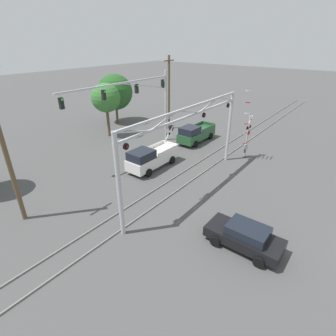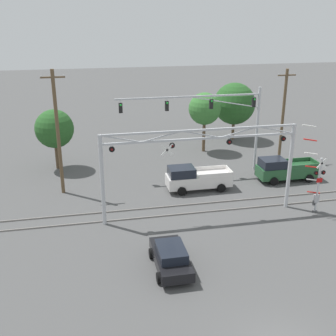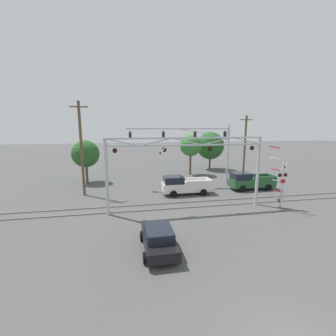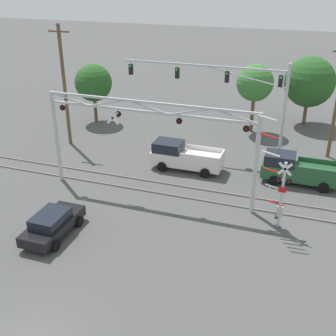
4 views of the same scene
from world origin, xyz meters
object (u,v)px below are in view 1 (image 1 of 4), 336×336
Objects in this scene: crossing_gantry at (188,135)px; pickup_truck_following at (196,134)px; background_tree_beyond_span at (106,98)px; traffic_signal_span at (144,97)px; pickup_truck_lead at (151,158)px; background_tree_far_left_verge at (115,92)px; crossing_signal_mast at (247,136)px; sedan_waiting at (245,236)px; utility_pole_left at (4,146)px; utility_pole_right at (169,93)px.

pickup_truck_following is (9.09, 4.99, -3.39)m from crossing_gantry.
background_tree_beyond_span is at bearing 72.52° from crossing_gantry.
traffic_signal_span is 2.42× the size of pickup_truck_lead.
crossing_signal_mast is at bearing -91.90° from background_tree_far_left_verge.
traffic_signal_span is 3.06× the size of sedan_waiting.
traffic_signal_span reaches higher than crossing_gantry.
traffic_signal_span is at bearing 48.00° from pickup_truck_lead.
background_tree_far_left_verge is (18.75, 11.69, -0.96)m from utility_pole_left.
pickup_truck_lead is 8.13m from pickup_truck_following.
background_tree_beyond_span is (4.49, 14.27, 0.13)m from crossing_gantry.
utility_pole_right is 7.77m from background_tree_beyond_span.
traffic_signal_span reaches higher than pickup_truck_lead.
background_tree_far_left_verge is at bearing 90.27° from pickup_truck_following.
crossing_gantry is 2.06× the size of crossing_signal_mast.
traffic_signal_span reaches higher than background_tree_beyond_span.
crossing_signal_mast is 10.67m from traffic_signal_span.
utility_pole_left reaches higher than pickup_truck_lead.
crossing_gantry is 2.14× the size of background_tree_far_left_verge.
background_tree_far_left_verge is (-2.23, 7.40, -0.44)m from utility_pole_right.
pickup_truck_lead is at bearing -8.60° from utility_pole_left.
utility_pole_right is at bearing 11.56° from utility_pole_left.
background_tree_far_left_verge is (4.53, 3.57, -0.38)m from background_tree_beyond_span.
utility_pole_left is 1.12× the size of utility_pole_right.
traffic_signal_span is 14.00m from utility_pole_left.
background_tree_far_left_verge is (8.06, 13.31, 3.13)m from pickup_truck_lead.
pickup_truck_following is (8.12, 0.45, -0.00)m from pickup_truck_lead.
pickup_truck_following is at bearing -63.69° from background_tree_beyond_span.
pickup_truck_following is 6.87m from utility_pole_right.
crossing_signal_mast is 9.46m from pickup_truck_lead.
crossing_signal_mast is at bearing -65.24° from traffic_signal_span.
traffic_signal_span is 1.45× the size of utility_pole_right.
background_tree_far_left_verge is at bearing 88.10° from crossing_signal_mast.
utility_pole_left reaches higher than traffic_signal_span.
utility_pole_left is 22.12m from background_tree_far_left_verge.
traffic_signal_span is 2.44× the size of pickup_truck_following.
pickup_truck_lead is at bearing -121.20° from background_tree_far_left_verge.
pickup_truck_lead is 0.54× the size of utility_pole_left.
sedan_waiting is at bearing -118.80° from crossing_gantry.
utility_pole_left is at bearing 176.45° from pickup_truck_following.
pickup_truck_following is at bearing -3.55° from utility_pole_left.
traffic_signal_span is at bearing 62.83° from crossing_gantry.
crossing_gantry is 8.75m from crossing_signal_mast.
utility_pole_right is 1.37× the size of background_tree_far_left_verge.
sedan_waiting is (-4.38, -10.74, -0.25)m from pickup_truck_lead.
traffic_signal_span reaches higher than pickup_truck_following.
crossing_signal_mast is (8.40, -1.18, -2.15)m from crossing_gantry.
background_tree_beyond_span is (7.90, 20.48, 3.77)m from sedan_waiting.
pickup_truck_following is 0.81× the size of background_tree_far_left_verge.
crossing_gantry is 2.24× the size of background_tree_beyond_span.
sedan_waiting is 0.68× the size of background_tree_beyond_span.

